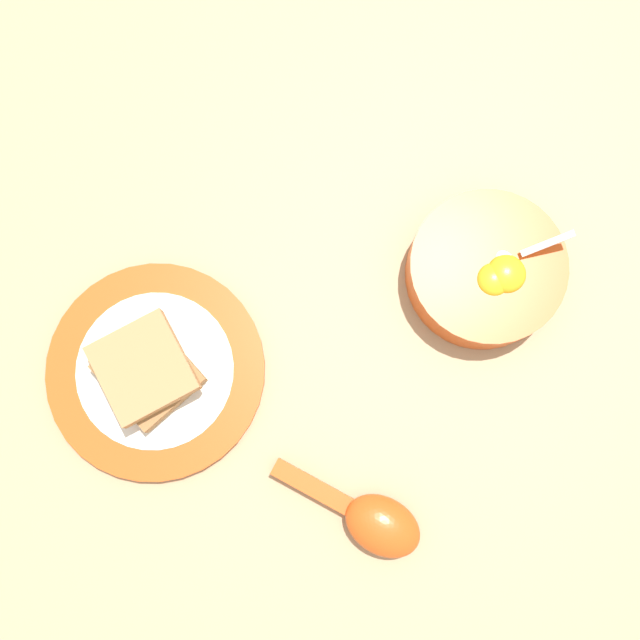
{
  "coord_description": "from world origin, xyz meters",
  "views": [
    {
      "loc": [
        -0.04,
        0.13,
        0.79
      ],
      "look_at": [
        0.05,
        0.05,
        0.02
      ],
      "focal_mm": 42.0,
      "sensor_mm": 36.0,
      "label": 1
    }
  ],
  "objects_px": {
    "toast_plate": "(156,371)",
    "toast_sandwich": "(146,371)",
    "egg_bowl": "(486,270)",
    "soup_spoon": "(373,520)"
  },
  "relations": [
    {
      "from": "toast_sandwich",
      "to": "soup_spoon",
      "type": "height_order",
      "value": "toast_sandwich"
    },
    {
      "from": "egg_bowl",
      "to": "toast_sandwich",
      "type": "xyz_separation_m",
      "value": [
        0.14,
        0.34,
        0.01
      ]
    },
    {
      "from": "soup_spoon",
      "to": "egg_bowl",
      "type": "bearing_deg",
      "value": -63.74
    },
    {
      "from": "toast_plate",
      "to": "toast_sandwich",
      "type": "relative_size",
      "value": 2.21
    },
    {
      "from": "toast_plate",
      "to": "toast_sandwich",
      "type": "distance_m",
      "value": 0.03
    },
    {
      "from": "egg_bowl",
      "to": "toast_sandwich",
      "type": "relative_size",
      "value": 1.56
    },
    {
      "from": "egg_bowl",
      "to": "toast_sandwich",
      "type": "distance_m",
      "value": 0.37
    },
    {
      "from": "egg_bowl",
      "to": "soup_spoon",
      "type": "relative_size",
      "value": 0.98
    },
    {
      "from": "toast_plate",
      "to": "toast_sandwich",
      "type": "xyz_separation_m",
      "value": [
        0.0,
        0.0,
        0.03
      ]
    },
    {
      "from": "toast_plate",
      "to": "soup_spoon",
      "type": "height_order",
      "value": "soup_spoon"
    }
  ]
}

